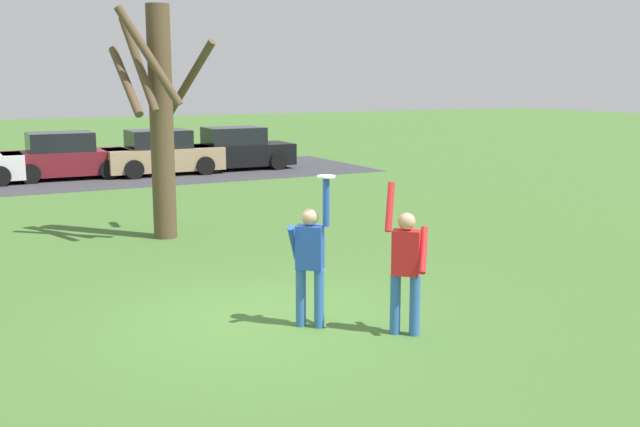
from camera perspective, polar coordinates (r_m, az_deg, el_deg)
ground_plane at (r=10.75m, az=-3.62°, el=-8.06°), size 120.00×120.00×0.00m
person_catcher at (r=10.17m, az=-0.77°, el=-3.34°), size 0.56×0.56×2.08m
person_defender at (r=9.92m, az=6.55°, el=-3.76°), size 0.65×0.65×2.05m
frisbee_disc at (r=9.91m, az=0.47°, el=2.83°), size 0.25×0.25×0.02m
parked_car_maroon at (r=27.18m, az=-18.87°, el=4.06°), size 4.13×2.09×1.59m
parked_car_tan at (r=27.51m, az=-11.93°, el=4.45°), size 4.13×2.09×1.59m
parked_car_black at (r=28.63m, az=-6.36°, el=4.83°), size 4.13×2.09×1.59m
parking_strip at (r=27.28m, az=-15.59°, el=2.72°), size 18.86×6.40×0.01m
bare_tree_tall at (r=16.15m, az=-12.08°, el=7.38°), size 2.09×2.08×4.89m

